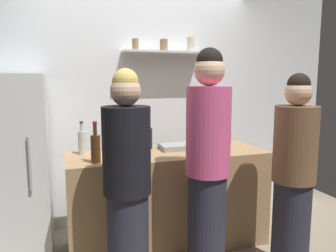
# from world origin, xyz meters

# --- Properties ---
(back_wall_assembly) EXTENTS (4.80, 0.32, 2.60)m
(back_wall_assembly) POSITION_xyz_m (0.00, 1.25, 1.30)
(back_wall_assembly) COLOR white
(back_wall_assembly) RESTS_ON ground
(refrigerator) EXTENTS (0.63, 0.65, 1.63)m
(refrigerator) POSITION_xyz_m (-1.26, 0.85, 0.81)
(refrigerator) COLOR silver
(refrigerator) RESTS_ON ground
(counter) EXTENTS (1.85, 0.64, 0.90)m
(counter) POSITION_xyz_m (0.12, 0.53, 0.45)
(counter) COLOR #9E7A51
(counter) RESTS_ON ground
(baking_pan) EXTENTS (0.34, 0.24, 0.05)m
(baking_pan) POSITION_xyz_m (0.25, 0.64, 0.93)
(baking_pan) COLOR gray
(baking_pan) RESTS_ON counter
(utensil_holder) EXTENTS (0.11, 0.11, 0.22)m
(utensil_holder) POSITION_xyz_m (0.84, 0.75, 0.97)
(utensil_holder) COLOR #B2B2B7
(utensil_holder) RESTS_ON counter
(wine_bottle_green_glass) EXTENTS (0.06, 0.06, 0.31)m
(wine_bottle_green_glass) POSITION_xyz_m (0.44, 0.40, 1.02)
(wine_bottle_green_glass) COLOR #19471E
(wine_bottle_green_glass) RESTS_ON counter
(wine_bottle_pale_glass) EXTENTS (0.07, 0.07, 0.30)m
(wine_bottle_pale_glass) POSITION_xyz_m (-0.65, 0.69, 1.02)
(wine_bottle_pale_glass) COLOR #B2BFB2
(wine_bottle_pale_glass) RESTS_ON counter
(wine_bottle_amber_glass) EXTENTS (0.08, 0.08, 0.34)m
(wine_bottle_amber_glass) POSITION_xyz_m (-0.56, 0.34, 1.03)
(wine_bottle_amber_glass) COLOR #472814
(wine_bottle_amber_glass) RESTS_ON counter
(wine_bottle_dark_glass) EXTENTS (0.08, 0.08, 0.31)m
(wine_bottle_dark_glass) POSITION_xyz_m (-0.01, 0.76, 1.02)
(wine_bottle_dark_glass) COLOR black
(wine_bottle_dark_glass) RESTS_ON counter
(water_bottle_plastic) EXTENTS (0.09, 0.09, 0.22)m
(water_bottle_plastic) POSITION_xyz_m (-0.27, 0.76, 1.00)
(water_bottle_plastic) COLOR silver
(water_bottle_plastic) RESTS_ON counter
(person_pink_top) EXTENTS (0.34, 0.34, 1.81)m
(person_pink_top) POSITION_xyz_m (0.24, -0.08, 0.91)
(person_pink_top) COLOR #262633
(person_pink_top) RESTS_ON ground
(person_blonde) EXTENTS (0.34, 0.34, 1.66)m
(person_blonde) POSITION_xyz_m (-0.39, -0.10, 0.82)
(person_blonde) COLOR #262633
(person_blonde) RESTS_ON ground
(person_brown_jacket) EXTENTS (0.34, 0.34, 1.63)m
(person_brown_jacket) POSITION_xyz_m (0.94, -0.21, 0.80)
(person_brown_jacket) COLOR #262633
(person_brown_jacket) RESTS_ON ground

